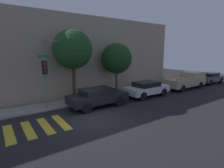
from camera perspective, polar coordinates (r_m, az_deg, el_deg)
The scene contains 11 objects.
ground_plane at distance 11.02m, azimuth -5.42°, elevation -11.38°, with size 60.00×60.00×0.00m, color black.
sidewalk at distance 14.55m, azimuth -13.56°, elevation -5.85°, with size 26.00×1.88×0.14m, color gray.
building_row at distance 18.11m, azimuth -19.18°, elevation 8.50°, with size 26.00×6.00×7.28m, color gray.
crosswalk at distance 10.70m, azimuth -23.28°, elevation -12.92°, with size 3.13×2.60×0.00m.
traffic_light_pole at distance 12.76m, azimuth -19.72°, elevation 6.36°, with size 2.08×0.56×4.93m.
sedan_near_corner at distance 13.17m, azimuth -4.68°, elevation -4.12°, with size 4.46×1.89×1.41m.
sedan_middle at distance 16.37m, azimuth 11.34°, elevation -1.41°, with size 4.28×1.85×1.40m.
pickup_truck at distance 21.25m, azimuth 23.12°, elevation 1.13°, with size 5.42×1.94×1.79m.
sedan_far_end at distance 25.82m, azimuth 29.27°, elevation 1.82°, with size 4.24×1.77×1.44m.
tree_near_corner at distance 14.13m, azimuth -12.72°, elevation 10.87°, with size 3.06×3.06×5.80m.
tree_midblock at distance 16.25m, azimuth 1.49°, elevation 8.27°, with size 2.81×2.81×4.87m.
Camera 1 is at (-5.00, -8.92, 4.11)m, focal length 28.00 mm.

